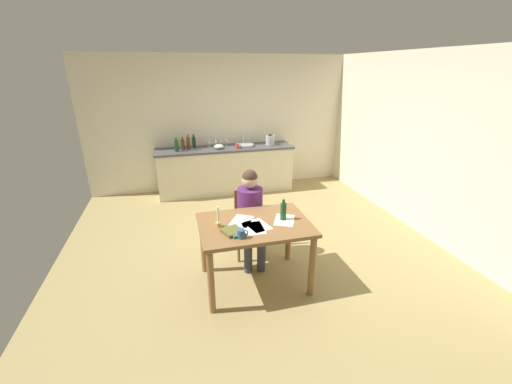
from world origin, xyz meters
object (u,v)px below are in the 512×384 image
at_px(chair_at_table, 249,220).
at_px(wine_glass_back_right, 209,141).
at_px(coffee_mug, 241,234).
at_px(book_cookery, 235,231).
at_px(dining_table, 255,233).
at_px(sink_unit, 245,145).
at_px(mixing_bowl, 219,147).
at_px(teacup_on_counter, 237,146).
at_px(bottle_vinegar, 183,144).
at_px(wine_glass_near_sink, 226,140).
at_px(bottle_oil, 176,145).
at_px(book_magazine, 232,231).
at_px(wine_bottle_on_table, 283,211).
at_px(bottle_wine_red, 188,143).
at_px(stovetop_kettle, 270,140).
at_px(candlestick, 218,221).
at_px(bottle_sauce, 194,142).
at_px(person_seated, 251,211).
at_px(wine_glass_back_left, 215,141).
at_px(wine_glass_by_kettle, 220,140).

bearing_deg(chair_at_table, wine_glass_back_right, 94.62).
height_order(coffee_mug, book_cookery, coffee_mug).
bearing_deg(book_cookery, dining_table, 16.79).
height_order(sink_unit, mixing_bowl, sink_unit).
distance_m(wine_glass_back_right, teacup_on_counter, 0.59).
bearing_deg(bottle_vinegar, book_cookery, -83.51).
xyz_separation_m(mixing_bowl, wine_glass_near_sink, (0.18, 0.23, 0.07)).
height_order(bottle_oil, bottle_vinegar, bottle_oil).
xyz_separation_m(coffee_mug, book_magazine, (-0.07, 0.13, -0.03)).
relative_size(dining_table, wine_bottle_on_table, 5.02).
relative_size(wine_bottle_on_table, wine_glass_back_right, 1.56).
bearing_deg(bottle_wine_red, teacup_on_counter, -9.34).
relative_size(chair_at_table, bottle_wine_red, 3.05).
relative_size(wine_bottle_on_table, stovetop_kettle, 1.09).
height_order(candlestick, bottle_vinegar, bottle_vinegar).
distance_m(book_magazine, bottle_sauce, 3.27).
distance_m(book_magazine, wine_glass_near_sink, 3.38).
height_order(dining_table, book_cookery, book_cookery).
height_order(wine_bottle_on_table, bottle_oil, bottle_oil).
distance_m(book_cookery, bottle_wine_red, 3.20).
height_order(book_cookery, bottle_oil, bottle_oil).
distance_m(person_seated, sink_unit, 2.57).
distance_m(bottle_wine_red, wine_glass_near_sink, 0.76).
distance_m(coffee_mug, wine_glass_back_right, 3.46).
bearing_deg(teacup_on_counter, bottle_oil, 176.05).
bearing_deg(wine_glass_back_right, wine_bottle_on_table, -82.16).
height_order(bottle_oil, wine_glass_back_left, bottle_oil).
xyz_separation_m(person_seated, sink_unit, (0.50, 2.51, 0.24)).
height_order(candlestick, wine_glass_near_sink, wine_glass_near_sink).
bearing_deg(wine_glass_by_kettle, chair_at_table, -90.57).
height_order(person_seated, sink_unit, person_seated).
relative_size(person_seated, mixing_bowl, 6.45).
distance_m(person_seated, stovetop_kettle, 2.73).
bearing_deg(wine_bottle_on_table, stovetop_kettle, 75.62).
height_order(candlestick, book_magazine, candlestick).
relative_size(dining_table, coffee_mug, 10.80).
relative_size(bottle_wine_red, mixing_bowl, 1.52).
relative_size(mixing_bowl, wine_glass_near_sink, 1.20).
bearing_deg(teacup_on_counter, sink_unit, 40.85).
bearing_deg(mixing_bowl, wine_glass_back_left, 98.98).
height_order(chair_at_table, wine_glass_by_kettle, wine_glass_by_kettle).
relative_size(dining_table, stovetop_kettle, 5.48).
distance_m(wine_glass_near_sink, teacup_on_counter, 0.35).
bearing_deg(sink_unit, stovetop_kettle, -0.45).
height_order(dining_table, bottle_vinegar, bottle_vinegar).
xyz_separation_m(person_seated, wine_glass_back_left, (-0.06, 2.66, 0.33)).
height_order(stovetop_kettle, wine_glass_back_left, stovetop_kettle).
relative_size(wine_glass_near_sink, teacup_on_counter, 1.41).
bearing_deg(dining_table, wine_glass_back_right, 91.90).
height_order(sink_unit, bottle_wine_red, bottle_wine_red).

